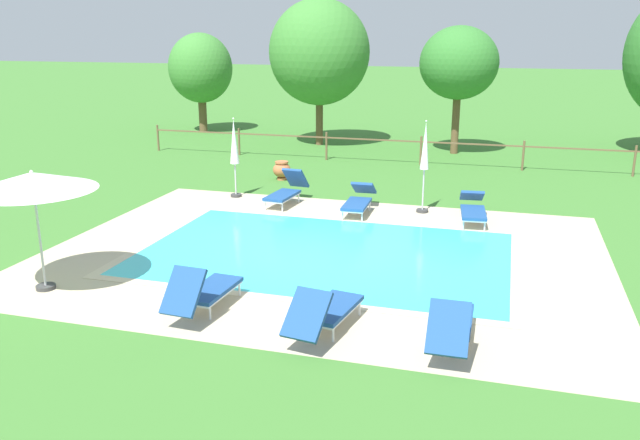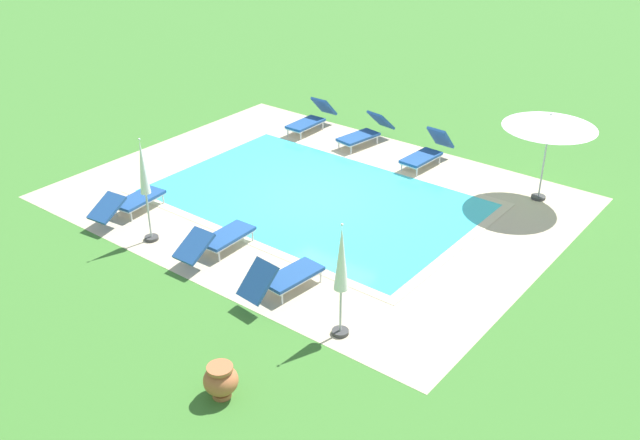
% 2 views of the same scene
% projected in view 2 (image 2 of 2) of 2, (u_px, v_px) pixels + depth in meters
% --- Properties ---
extents(ground_plane, '(160.00, 160.00, 0.00)m').
position_uv_depth(ground_plane, '(315.00, 198.00, 18.44)').
color(ground_plane, '#3D752D').
extents(pool_deck_paving, '(12.04, 9.26, 0.01)m').
position_uv_depth(pool_deck_paving, '(315.00, 198.00, 18.44)').
color(pool_deck_paving, '#BCAD8E').
rests_on(pool_deck_paving, ground).
extents(swimming_pool_water, '(7.91, 5.13, 0.01)m').
position_uv_depth(swimming_pool_water, '(315.00, 198.00, 18.44)').
color(swimming_pool_water, '#38C6D1').
rests_on(swimming_pool_water, ground).
extents(pool_coping_rim, '(8.39, 5.61, 0.01)m').
position_uv_depth(pool_coping_rim, '(315.00, 198.00, 18.44)').
color(pool_coping_rim, beige).
rests_on(pool_coping_rim, ground).
extents(sun_lounger_north_near_steps, '(0.66, 2.07, 0.76)m').
position_uv_depth(sun_lounger_north_near_steps, '(218.00, 239.00, 15.85)').
color(sun_lounger_north_near_steps, navy).
rests_on(sun_lounger_north_near_steps, ground).
extents(sun_lounger_north_mid, '(0.72, 1.92, 0.97)m').
position_uv_depth(sun_lounger_north_mid, '(427.00, 152.00, 20.11)').
color(sun_lounger_north_mid, navy).
rests_on(sun_lounger_north_mid, ground).
extents(sun_lounger_north_far, '(0.82, 2.12, 0.72)m').
position_uv_depth(sun_lounger_north_far, '(130.00, 202.00, 17.48)').
color(sun_lounger_north_far, navy).
rests_on(sun_lounger_north_far, ground).
extents(sun_lounger_north_end, '(0.62, 1.93, 0.93)m').
position_uv_depth(sun_lounger_north_end, '(311.00, 119.00, 22.49)').
color(sun_lounger_north_end, navy).
rests_on(sun_lounger_north_end, ground).
extents(sun_lounger_south_near_corner, '(0.78, 1.96, 0.94)m').
position_uv_depth(sun_lounger_south_near_corner, '(283.00, 277.00, 14.42)').
color(sun_lounger_south_near_corner, navy).
rests_on(sun_lounger_south_near_corner, ground).
extents(sun_lounger_south_mid, '(0.90, 2.02, 0.90)m').
position_uv_depth(sun_lounger_south_mid, '(365.00, 132.00, 21.47)').
color(sun_lounger_south_mid, navy).
rests_on(sun_lounger_south_mid, ground).
extents(patio_umbrella_open_foreground, '(2.28, 2.28, 2.30)m').
position_uv_depth(patio_umbrella_open_foreground, '(550.00, 121.00, 17.44)').
color(patio_umbrella_open_foreground, '#383838').
rests_on(patio_umbrella_open_foreground, ground).
extents(patio_umbrella_closed_row_west, '(0.32, 0.32, 2.33)m').
position_uv_depth(patio_umbrella_closed_row_west, '(341.00, 265.00, 12.72)').
color(patio_umbrella_closed_row_west, '#383838').
rests_on(patio_umbrella_closed_row_west, ground).
extents(patio_umbrella_closed_row_mid_west, '(0.32, 0.32, 2.48)m').
position_uv_depth(patio_umbrella_closed_row_mid_west, '(144.00, 176.00, 15.80)').
color(patio_umbrella_closed_row_mid_west, '#383838').
rests_on(patio_umbrella_closed_row_mid_west, ground).
extents(terracotta_urn_near_fence, '(0.58, 0.58, 0.61)m').
position_uv_depth(terracotta_urn_near_fence, '(221.00, 380.00, 11.78)').
color(terracotta_urn_near_fence, '#B7663D').
rests_on(terracotta_urn_near_fence, ground).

